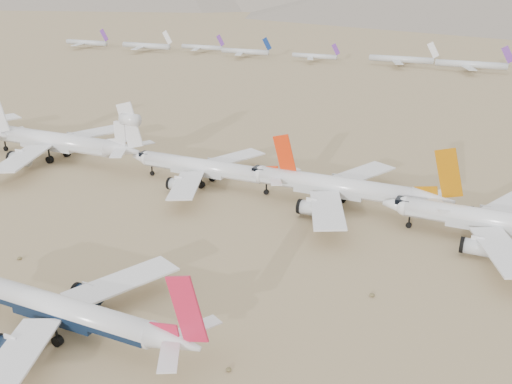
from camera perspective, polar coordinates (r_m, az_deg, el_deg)
ground at (r=98.16m, az=-16.28°, el=-13.53°), size 7000.00×7000.00×0.00m
main_airliner at (r=96.00m, az=-18.01°, el=-11.39°), size 46.31×45.24×16.34m
row2_navy_widebody at (r=132.00m, az=23.51°, el=-2.85°), size 49.52×48.42×17.62m
row2_gold_tail at (r=141.81m, az=8.63°, el=0.43°), size 52.14×50.99×18.56m
row2_orange_tail at (r=156.10m, az=-4.77°, el=2.37°), size 47.91×46.86×17.09m
row2_white_trijet at (r=186.56m, az=-18.98°, el=4.79°), size 59.46×58.11×21.07m
distant_storage_row at (r=384.63m, az=9.44°, el=13.14°), size 477.71×51.65×14.11m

